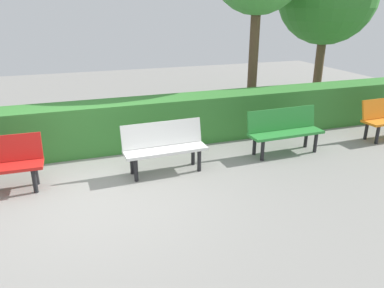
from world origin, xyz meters
name	(u,v)px	position (x,y,z in m)	size (l,w,h in m)	color
ground_plane	(91,197)	(0.00, 0.00, 0.00)	(23.20, 23.20, 0.00)	gray
bench_green	(284,129)	(-3.74, -0.64, 0.48)	(1.50, 0.49, 0.86)	#2D8C38
bench_white	(164,145)	(-1.31, -0.56, 0.48)	(1.43, 0.51, 0.86)	white
hedge_row	(141,123)	(-1.19, -1.92, 0.48)	(19.20, 0.74, 0.96)	#387F33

